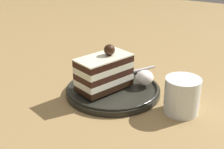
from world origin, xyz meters
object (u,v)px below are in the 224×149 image
object	(u,v)px
cake_slice	(104,72)
whipped_cream_dollop	(145,78)
fork	(134,71)
dessert_plate	(112,90)
drink_glass_near	(182,98)

from	to	relation	value
cake_slice	whipped_cream_dollop	bearing A→B (deg)	-49.56
fork	dessert_plate	bearing A→B (deg)	173.59
cake_slice	fork	xyz separation A→B (m)	(0.12, -0.02, -0.04)
dessert_plate	fork	distance (m)	0.10
whipped_cream_dollop	drink_glass_near	xyz separation A→B (m)	(-0.05, -0.11, -0.00)
dessert_plate	cake_slice	world-z (taller)	cake_slice
whipped_cream_dollop	fork	bearing A→B (deg)	44.89
dessert_plate	cake_slice	distance (m)	0.05
drink_glass_near	cake_slice	bearing A→B (deg)	93.78
whipped_cream_dollop	drink_glass_near	size ratio (longest dim) A/B	0.54
cake_slice	fork	distance (m)	0.12
dessert_plate	whipped_cream_dollop	size ratio (longest dim) A/B	5.29
fork	drink_glass_near	world-z (taller)	drink_glass_near
dessert_plate	cake_slice	bearing A→B (deg)	145.39
dessert_plate	whipped_cream_dollop	world-z (taller)	whipped_cream_dollop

